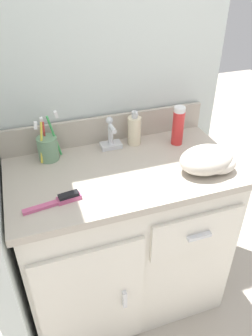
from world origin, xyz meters
The scene contains 10 objects.
ground_plane centered at (0.00, 0.00, 0.00)m, with size 6.00×6.00×0.00m, color #ADA393.
wall_back centered at (0.00, 0.30, 1.10)m, with size 1.09×0.08×2.20m, color silver.
vanity centered at (0.00, 0.00, 0.43)m, with size 0.91×0.51×0.81m.
backsplash centered at (0.00, 0.24, 0.87)m, with size 0.91×0.02×0.12m.
sink_faucet centered at (0.00, 0.18, 0.85)m, with size 0.09×0.09×0.14m.
toothbrush_cup centered at (-0.27, 0.17, 0.86)m, with size 0.10×0.08×0.20m.
soap_dispenser centered at (0.11, 0.18, 0.87)m, with size 0.06×0.06×0.16m.
shaving_cream_can centered at (0.29, 0.12, 0.89)m, with size 0.05×0.05×0.17m.
hairbrush centered at (-0.27, -0.12, 0.82)m, with size 0.20×0.05×0.03m.
hand_towel centered at (0.30, -0.12, 0.85)m, with size 0.22×0.15×0.10m.
Camera 1 is at (-0.34, -1.01, 1.53)m, focal length 35.00 mm.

